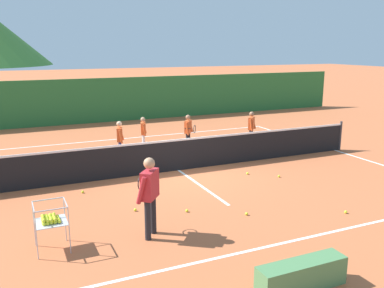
{
  "coord_description": "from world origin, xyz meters",
  "views": [
    {
      "loc": [
        -4.6,
        -11.3,
        3.68
      ],
      "look_at": [
        -0.11,
        -1.25,
        1.1
      ],
      "focal_mm": 39.1,
      "sensor_mm": 36.0,
      "label": 1
    }
  ],
  "objects_px": {
    "student_1": "(143,131)",
    "tennis_ball_3": "(83,192)",
    "student_2": "(188,129)",
    "tennis_ball_0": "(279,176)",
    "tennis_ball_6": "(135,210)",
    "courtside_bench": "(301,275)",
    "tennis_ball_1": "(187,211)",
    "tennis_ball_7": "(346,212)",
    "tennis_net": "(178,154)",
    "student_0": "(120,137)",
    "tennis_ball_4": "(247,173)",
    "ball_cart": "(50,220)",
    "tennis_ball_2": "(247,214)",
    "instructor": "(150,190)",
    "student_3": "(251,126)"
  },
  "relations": [
    {
      "from": "student_1",
      "to": "tennis_ball_3",
      "type": "relative_size",
      "value": 17.99
    },
    {
      "from": "student_2",
      "to": "tennis_ball_0",
      "type": "relative_size",
      "value": 19.09
    },
    {
      "from": "tennis_ball_6",
      "to": "courtside_bench",
      "type": "xyz_separation_m",
      "value": [
        1.45,
        -4.09,
        0.2
      ]
    },
    {
      "from": "tennis_ball_1",
      "to": "tennis_ball_7",
      "type": "bearing_deg",
      "value": -25.41
    },
    {
      "from": "tennis_net",
      "to": "student_0",
      "type": "xyz_separation_m",
      "value": [
        -1.3,
        1.88,
        0.28
      ]
    },
    {
      "from": "tennis_ball_4",
      "to": "tennis_ball_6",
      "type": "relative_size",
      "value": 1.0
    },
    {
      "from": "tennis_ball_0",
      "to": "tennis_ball_4",
      "type": "height_order",
      "value": "same"
    },
    {
      "from": "tennis_ball_6",
      "to": "courtside_bench",
      "type": "height_order",
      "value": "courtside_bench"
    },
    {
      "from": "tennis_ball_4",
      "to": "tennis_net",
      "type": "bearing_deg",
      "value": 144.09
    },
    {
      "from": "tennis_net",
      "to": "courtside_bench",
      "type": "bearing_deg",
      "value": -95.84
    },
    {
      "from": "ball_cart",
      "to": "tennis_ball_2",
      "type": "bearing_deg",
      "value": -1.09
    },
    {
      "from": "tennis_ball_0",
      "to": "tennis_ball_4",
      "type": "relative_size",
      "value": 1.0
    },
    {
      "from": "instructor",
      "to": "tennis_ball_4",
      "type": "distance_m",
      "value": 4.86
    },
    {
      "from": "instructor",
      "to": "student_1",
      "type": "xyz_separation_m",
      "value": [
        2.02,
        6.77,
        -0.24
      ]
    },
    {
      "from": "student_1",
      "to": "ball_cart",
      "type": "xyz_separation_m",
      "value": [
        -3.87,
        -6.57,
        -0.14
      ]
    },
    {
      "from": "student_3",
      "to": "ball_cart",
      "type": "distance_m",
      "value": 9.54
    },
    {
      "from": "student_0",
      "to": "tennis_ball_6",
      "type": "xyz_separation_m",
      "value": [
        -0.83,
        -4.47,
        -0.75
      ]
    },
    {
      "from": "student_1",
      "to": "courtside_bench",
      "type": "height_order",
      "value": "student_1"
    },
    {
      "from": "tennis_ball_4",
      "to": "tennis_ball_2",
      "type": "bearing_deg",
      "value": -121.87
    },
    {
      "from": "student_1",
      "to": "tennis_ball_6",
      "type": "xyz_separation_m",
      "value": [
        -1.93,
        -5.41,
        -0.7
      ]
    },
    {
      "from": "student_3",
      "to": "tennis_ball_3",
      "type": "bearing_deg",
      "value": -158.32
    },
    {
      "from": "tennis_net",
      "to": "student_0",
      "type": "bearing_deg",
      "value": 124.73
    },
    {
      "from": "student_0",
      "to": "ball_cart",
      "type": "height_order",
      "value": "student_0"
    },
    {
      "from": "tennis_ball_1",
      "to": "student_0",
      "type": "bearing_deg",
      "value": 92.63
    },
    {
      "from": "student_0",
      "to": "student_1",
      "type": "relative_size",
      "value": 1.07
    },
    {
      "from": "tennis_ball_6",
      "to": "student_0",
      "type": "bearing_deg",
      "value": 79.47
    },
    {
      "from": "student_0",
      "to": "tennis_ball_1",
      "type": "height_order",
      "value": "student_0"
    },
    {
      "from": "student_1",
      "to": "student_3",
      "type": "relative_size",
      "value": 0.93
    },
    {
      "from": "student_1",
      "to": "tennis_ball_0",
      "type": "bearing_deg",
      "value": -60.96
    },
    {
      "from": "ball_cart",
      "to": "tennis_net",
      "type": "bearing_deg",
      "value": 42.71
    },
    {
      "from": "instructor",
      "to": "tennis_ball_4",
      "type": "xyz_separation_m",
      "value": [
        3.92,
        2.73,
        -0.94
      ]
    },
    {
      "from": "tennis_ball_0",
      "to": "tennis_ball_7",
      "type": "xyz_separation_m",
      "value": [
        -0.21,
        -2.83,
        0.0
      ]
    },
    {
      "from": "tennis_ball_0",
      "to": "student_0",
      "type": "bearing_deg",
      "value": 134.77
    },
    {
      "from": "student_1",
      "to": "courtside_bench",
      "type": "relative_size",
      "value": 0.82
    },
    {
      "from": "tennis_net",
      "to": "student_3",
      "type": "xyz_separation_m",
      "value": [
        3.69,
        1.8,
        0.29
      ]
    },
    {
      "from": "ball_cart",
      "to": "courtside_bench",
      "type": "bearing_deg",
      "value": -40.8
    },
    {
      "from": "student_2",
      "to": "tennis_ball_3",
      "type": "bearing_deg",
      "value": -144.6
    },
    {
      "from": "tennis_ball_0",
      "to": "tennis_ball_1",
      "type": "distance_m",
      "value": 3.68
    },
    {
      "from": "student_0",
      "to": "tennis_ball_6",
      "type": "bearing_deg",
      "value": -100.53
    },
    {
      "from": "tennis_ball_4",
      "to": "tennis_ball_6",
      "type": "distance_m",
      "value": 4.06
    },
    {
      "from": "tennis_ball_4",
      "to": "student_0",
      "type": "bearing_deg",
      "value": 133.97
    },
    {
      "from": "tennis_ball_1",
      "to": "tennis_ball_3",
      "type": "bearing_deg",
      "value": 130.92
    },
    {
      "from": "instructor",
      "to": "student_3",
      "type": "height_order",
      "value": "instructor"
    },
    {
      "from": "tennis_ball_3",
      "to": "courtside_bench",
      "type": "height_order",
      "value": "courtside_bench"
    },
    {
      "from": "tennis_ball_2",
      "to": "student_0",
      "type": "bearing_deg",
      "value": 103.51
    },
    {
      "from": "student_3",
      "to": "tennis_ball_0",
      "type": "distance_m",
      "value": 3.93
    },
    {
      "from": "student_0",
      "to": "student_1",
      "type": "height_order",
      "value": "student_0"
    },
    {
      "from": "ball_cart",
      "to": "tennis_ball_0",
      "type": "bearing_deg",
      "value": 16.62
    },
    {
      "from": "student_1",
      "to": "tennis_ball_1",
      "type": "distance_m",
      "value": 6.04
    },
    {
      "from": "tennis_ball_7",
      "to": "courtside_bench",
      "type": "relative_size",
      "value": 0.05
    }
  ]
}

